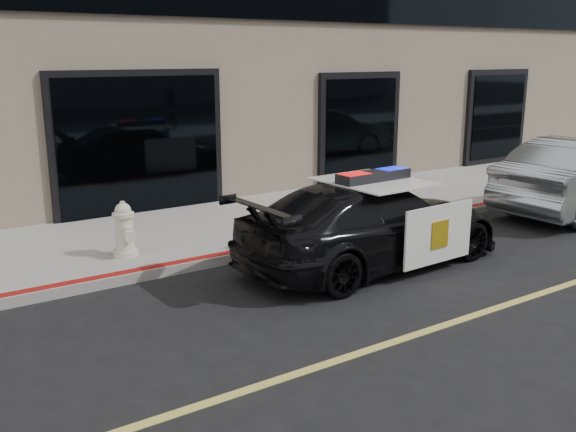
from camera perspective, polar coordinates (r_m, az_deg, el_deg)
ground at (r=7.98m, az=13.67°, el=-9.46°), size 120.00×120.00×0.00m
sidewalk_n at (r=11.90m, az=-5.18°, el=-0.84°), size 60.00×3.50×0.15m
police_car at (r=9.81m, az=7.50°, el=-0.65°), size 2.25×4.62×1.47m
fire_hydrant at (r=10.05m, az=-14.34°, el=-1.26°), size 0.38×0.53×0.85m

